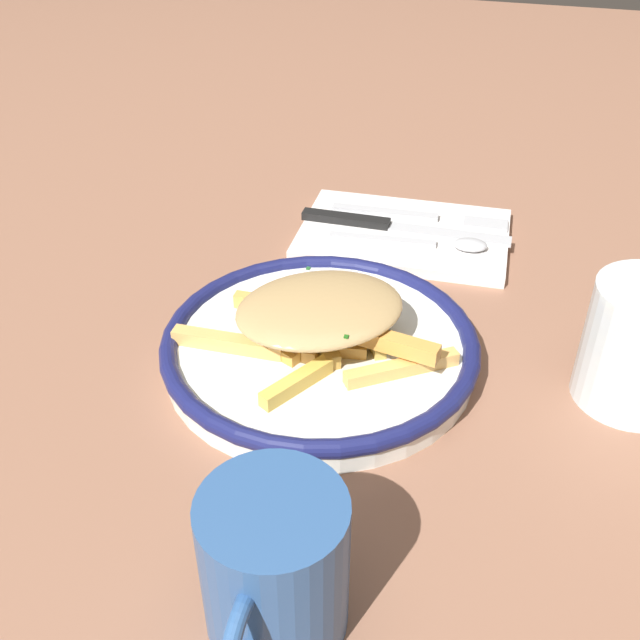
{
  "coord_description": "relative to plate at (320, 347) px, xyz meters",
  "views": [
    {
      "loc": [
        0.44,
        0.13,
        0.37
      ],
      "look_at": [
        0.0,
        0.0,
        0.04
      ],
      "focal_mm": 41.67,
      "sensor_mm": 36.0,
      "label": 1
    }
  ],
  "objects": [
    {
      "name": "coffee_mug",
      "position": [
        0.22,
        0.04,
        0.03
      ],
      "size": [
        0.1,
        0.08,
        0.09
      ],
      "color": "#2F578F",
      "rests_on": "ground_plane"
    },
    {
      "name": "napkin",
      "position": [
        -0.21,
        0.03,
        -0.01
      ],
      "size": [
        0.15,
        0.21,
        0.01
      ],
      "primitive_type": "cube",
      "rotation": [
        0.0,
        0.0,
        0.04
      ],
      "color": "white",
      "rests_on": "ground_plane"
    },
    {
      "name": "spoon",
      "position": [
        -0.19,
        0.06,
        0.0
      ],
      "size": [
        0.03,
        0.15,
        0.01
      ],
      "color": "silver",
      "rests_on": "napkin"
    },
    {
      "name": "fries_heap",
      "position": [
        -0.0,
        0.0,
        0.03
      ],
      "size": [
        0.17,
        0.22,
        0.04
      ],
      "color": "gold",
      "rests_on": "plate"
    },
    {
      "name": "ground_plane",
      "position": [
        0.0,
        0.0,
        -0.01
      ],
      "size": [
        2.6,
        2.6,
        0.0
      ],
      "primitive_type": "plane",
      "color": "#91624B"
    },
    {
      "name": "fork",
      "position": [
        -0.24,
        0.04,
        -0.0
      ],
      "size": [
        0.03,
        0.18,
        0.01
      ],
      "color": "silver",
      "rests_on": "napkin"
    },
    {
      "name": "knife",
      "position": [
        -0.21,
        0.01,
        -0.0
      ],
      "size": [
        0.02,
        0.21,
        0.01
      ],
      "color": "black",
      "rests_on": "napkin"
    },
    {
      "name": "plate",
      "position": [
        0.0,
        0.0,
        0.0
      ],
      "size": [
        0.25,
        0.25,
        0.03
      ],
      "color": "white",
      "rests_on": "ground_plane"
    }
  ]
}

